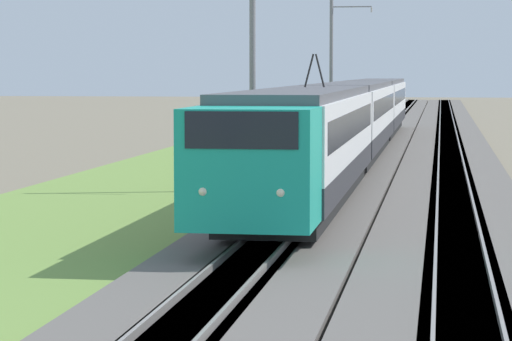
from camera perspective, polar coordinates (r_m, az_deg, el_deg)
name	(u,v)px	position (r m, az deg, el deg)	size (l,w,h in m)	color
ballast_main	(348,166)	(53.94, 4.37, 0.21)	(240.00, 4.40, 0.30)	#605B56
ballast_adjacent	(451,167)	(53.79, 9.16, 0.15)	(240.00, 4.40, 0.30)	#605B56
track_main	(348,166)	(53.94, 4.37, 0.22)	(240.00, 1.57, 0.45)	#4C4238
track_adjacent	(451,167)	(53.79, 9.16, 0.16)	(240.00, 1.57, 0.45)	#4C4238
grass_verge	(217,166)	(54.72, -1.87, 0.19)	(240.00, 10.02, 0.12)	olive
passenger_train	(354,115)	(56.94, 4.62, 2.60)	(64.00, 2.98, 4.92)	#19A88E
catenary_mast_mid	(254,60)	(42.79, -0.09, 5.20)	(0.22, 2.56, 9.18)	slate
catenary_mast_far	(332,65)	(73.44, 3.60, 4.96)	(0.22, 2.56, 9.12)	slate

